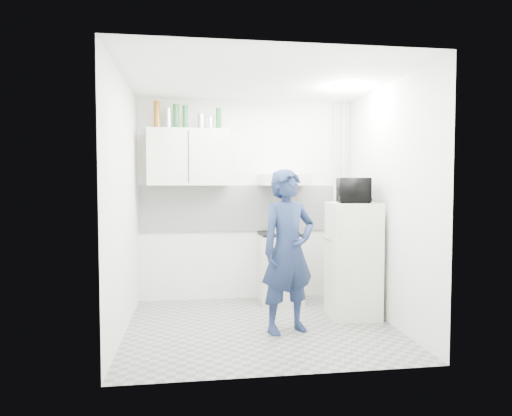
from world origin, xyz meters
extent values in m
plane|color=gray|center=(0.00, 0.00, 0.00)|extent=(2.80, 2.80, 0.00)
plane|color=white|center=(0.00, 0.00, 2.60)|extent=(2.80, 2.80, 0.00)
plane|color=silver|center=(0.00, 1.25, 1.30)|extent=(2.80, 0.00, 2.80)
plane|color=silver|center=(-1.40, 0.00, 1.30)|extent=(0.00, 2.60, 2.60)
plane|color=silver|center=(1.40, 0.00, 1.30)|extent=(0.00, 2.60, 2.60)
imported|color=#192646|center=(0.25, -0.19, 0.83)|extent=(0.71, 0.58, 1.67)
cube|color=#BCB8A6|center=(0.41, 1.00, 0.43)|extent=(0.54, 0.54, 0.86)
cube|color=white|center=(1.10, 0.24, 0.65)|extent=(0.58, 0.58, 1.31)
cube|color=black|center=(0.41, 1.00, 0.88)|extent=(0.52, 0.52, 0.03)
cylinder|color=silver|center=(0.37, 1.00, 0.94)|extent=(0.16, 0.16, 0.09)
imported|color=black|center=(1.10, 0.24, 1.45)|extent=(0.57, 0.44, 0.28)
cylinder|color=brown|center=(-1.13, 1.07, 2.37)|extent=(0.08, 0.08, 0.34)
cylinder|color=silver|center=(-0.99, 1.07, 2.33)|extent=(0.07, 0.07, 0.26)
cylinder|color=#144C1E|center=(-0.90, 1.07, 2.35)|extent=(0.07, 0.07, 0.30)
cylinder|color=#144C1E|center=(-0.79, 1.07, 2.35)|extent=(0.07, 0.07, 0.29)
cylinder|color=silver|center=(-0.59, 1.07, 2.29)|extent=(0.08, 0.08, 0.19)
cylinder|color=silver|center=(-0.48, 1.07, 2.28)|extent=(0.08, 0.08, 0.15)
cylinder|color=#144C1E|center=(-0.37, 1.07, 2.33)|extent=(0.07, 0.07, 0.27)
cube|color=white|center=(-0.75, 1.07, 1.85)|extent=(1.00, 0.35, 0.70)
cube|color=#BCB8A6|center=(0.45, 1.00, 1.57)|extent=(0.60, 0.50, 0.14)
cube|color=white|center=(0.00, 1.24, 1.20)|extent=(2.74, 0.03, 0.60)
cylinder|color=#BCB8A6|center=(1.30, 1.17, 1.30)|extent=(0.05, 0.05, 2.60)
cylinder|color=#BCB8A6|center=(1.18, 1.17, 1.30)|extent=(0.04, 0.04, 2.60)
cylinder|color=white|center=(1.00, 0.20, 2.57)|extent=(0.10, 0.10, 0.02)
camera|label=1|loc=(-0.73, -4.71, 1.52)|focal=32.00mm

